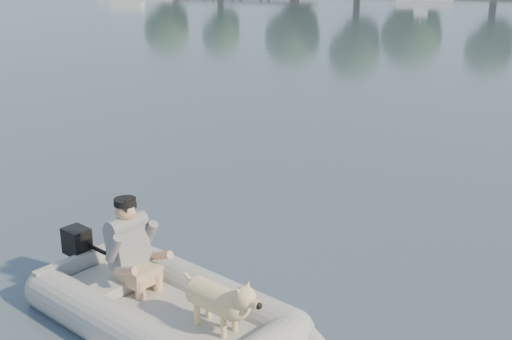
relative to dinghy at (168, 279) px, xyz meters
The scene contains 5 objects.
water 0.91m from the dinghy, 126.70° to the left, with size 160.00×160.00×0.00m, color #505F6D.
dinghy is the anchor object (origin of this frame).
man 0.64m from the dinghy, 159.80° to the left, with size 0.64×0.55×0.95m, color slate, non-canonical shape.
dog 0.57m from the dinghy, 11.39° to the right, with size 0.82×0.29×0.55m, color #D5BF7B, non-canonical shape.
outboard_motor 1.48m from the dinghy, 164.04° to the left, with size 0.36×0.25×0.69m, color black, non-canonical shape.
Camera 1 is at (3.42, -5.09, 3.37)m, focal length 45.00 mm.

